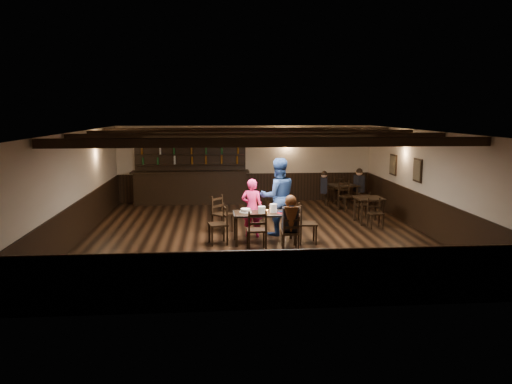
{
  "coord_description": "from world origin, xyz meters",
  "views": [
    {
      "loc": [
        -1.05,
        -12.68,
        3.2
      ],
      "look_at": [
        -0.0,
        0.2,
        1.1
      ],
      "focal_mm": 35.0,
      "sensor_mm": 36.0,
      "label": 1
    }
  ],
  "objects": [
    {
      "name": "back_table_a",
      "position": [
        3.34,
        1.13,
        0.65
      ],
      "size": [
        0.8,
        0.8,
        0.75
      ],
      "color": "black",
      "rests_on": "ground"
    },
    {
      "name": "chair_near_left",
      "position": [
        -0.12,
        -1.56,
        0.56
      ],
      "size": [
        0.47,
        0.45,
        0.96
      ],
      "color": "black",
      "rests_on": "ground"
    },
    {
      "name": "menu_blue",
      "position": [
        0.65,
        -0.71,
        0.75
      ],
      "size": [
        0.37,
        0.29,
        0.0
      ],
      "primitive_type": "cube",
      "rotation": [
        0.0,
        0.0,
        0.17
      ],
      "color": "#0E214A",
      "rests_on": "dining_table"
    },
    {
      "name": "menu_red",
      "position": [
        0.57,
        -0.84,
        0.75
      ],
      "size": [
        0.37,
        0.33,
        0.0
      ],
      "primitive_type": "cube",
      "rotation": [
        0.0,
        0.0,
        0.45
      ],
      "color": "maroon",
      "rests_on": "dining_table"
    },
    {
      "name": "plate_stack_a",
      "position": [
        0.05,
        -0.86,
        0.84
      ],
      "size": [
        0.18,
        0.18,
        0.17
      ],
      "primitive_type": "cylinder",
      "color": "white",
      "rests_on": "dining_table"
    },
    {
      "name": "chair_near_right",
      "position": [
        0.65,
        -1.62,
        0.49
      ],
      "size": [
        0.39,
        0.37,
        0.83
      ],
      "color": "black",
      "rests_on": "ground"
    },
    {
      "name": "room_shell",
      "position": [
        0.01,
        0.04,
        1.75
      ],
      "size": [
        9.02,
        10.02,
        2.71
      ],
      "color": "beige",
      "rests_on": "ground"
    },
    {
      "name": "woman_pink",
      "position": [
        -0.14,
        -0.17,
        0.75
      ],
      "size": [
        0.63,
        0.5,
        1.51
      ],
      "primitive_type": "imported",
      "rotation": [
        0.0,
        0.0,
        2.86
      ],
      "color": "#FF2F9A",
      "rests_on": "ground"
    },
    {
      "name": "ground",
      "position": [
        0.0,
        0.0,
        0.0
      ],
      "size": [
        10.0,
        10.0,
        0.0
      ],
      "primitive_type": "plane",
      "color": "black",
      "rests_on": "ground"
    },
    {
      "name": "bg_patron_right",
      "position": [
        3.83,
        3.84,
        0.87
      ],
      "size": [
        0.3,
        0.43,
        0.81
      ],
      "color": "black",
      "rests_on": "ground"
    },
    {
      "name": "dining_table",
      "position": [
        0.12,
        -0.8,
        0.67
      ],
      "size": [
        1.54,
        0.78,
        0.75
      ],
      "color": "black",
      "rests_on": "ground"
    },
    {
      "name": "salt_shaker",
      "position": [
        0.42,
        -0.84,
        0.8
      ],
      "size": [
        0.04,
        0.04,
        0.09
      ],
      "primitive_type": "cylinder",
      "color": "silver",
      "rests_on": "dining_table"
    },
    {
      "name": "tea_light",
      "position": [
        0.2,
        -0.69,
        0.78
      ],
      "size": [
        0.06,
        0.06,
        0.06
      ],
      "color": "#A5A8AD",
      "rests_on": "dining_table"
    },
    {
      "name": "pepper_shaker",
      "position": [
        0.57,
        -0.9,
        0.79
      ],
      "size": [
        0.03,
        0.03,
        0.08
      ],
      "primitive_type": "cylinder",
      "color": "#A5A8AD",
      "rests_on": "dining_table"
    },
    {
      "name": "chair_end_left",
      "position": [
        -0.93,
        -0.81,
        0.57
      ],
      "size": [
        0.51,
        0.53,
        0.97
      ],
      "color": "black",
      "rests_on": "ground"
    },
    {
      "name": "chair_far_pushed",
      "position": [
        -0.95,
        0.43,
        0.57
      ],
      "size": [
        0.63,
        0.63,
        0.98
      ],
      "color": "black",
      "rests_on": "ground"
    },
    {
      "name": "bar_counter",
      "position": [
        -1.93,
        4.72,
        0.73
      ],
      "size": [
        4.06,
        0.7,
        2.2
      ],
      "color": "black",
      "rests_on": "ground"
    },
    {
      "name": "man_blue",
      "position": [
        0.55,
        -0.01,
        1.01
      ],
      "size": [
        1.09,
        0.91,
        2.01
      ],
      "primitive_type": "imported",
      "rotation": [
        0.0,
        0.0,
        3.31
      ],
      "color": "navy",
      "rests_on": "ground"
    },
    {
      "name": "back_table_b",
      "position": [
        3.18,
        3.68,
        0.66
      ],
      "size": [
        1.15,
        1.15,
        0.75
      ],
      "color": "black",
      "rests_on": "ground"
    },
    {
      "name": "drink_glass",
      "position": [
        0.37,
        -0.71,
        0.81
      ],
      "size": [
        0.07,
        0.07,
        0.11
      ],
      "primitive_type": "cylinder",
      "color": "silver",
      "rests_on": "dining_table"
    },
    {
      "name": "chair_end_right",
      "position": [
        1.08,
        -0.93,
        0.57
      ],
      "size": [
        0.46,
        0.48,
        0.98
      ],
      "color": "black",
      "rests_on": "ground"
    },
    {
      "name": "bg_patron_left",
      "position": [
        2.58,
        3.7,
        0.84
      ],
      "size": [
        0.3,
        0.41,
        0.75
      ],
      "color": "black",
      "rests_on": "ground"
    },
    {
      "name": "plate_stack_b",
      "position": [
        0.35,
        -0.76,
        0.86
      ],
      "size": [
        0.18,
        0.18,
        0.21
      ],
      "primitive_type": "cylinder",
      "color": "white",
      "rests_on": "dining_table"
    },
    {
      "name": "cake",
      "position": [
        -0.34,
        -0.73,
        0.79
      ],
      "size": [
        0.3,
        0.3,
        0.1
      ],
      "color": "white",
      "rests_on": "dining_table"
    },
    {
      "name": "seated_person",
      "position": [
        0.65,
        -1.57,
        0.86
      ],
      "size": [
        0.36,
        0.54,
        0.88
      ],
      "color": "black",
      "rests_on": "ground"
    }
  ]
}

